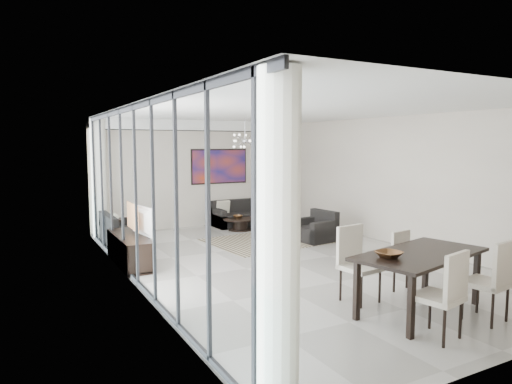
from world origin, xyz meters
TOP-DOWN VIEW (x-y plane):
  - room_shell at (0.46, 0.00)m, footprint 6.00×9.00m
  - window_wall at (-2.86, 0.00)m, footprint 0.37×8.95m
  - soffit at (0.00, 4.30)m, footprint 5.98×0.40m
  - painting at (0.50, 4.47)m, footprint 1.68×0.04m
  - chandelier at (0.30, 2.50)m, footprint 0.66×0.66m
  - rug at (0.62, 1.89)m, footprint 2.90×2.34m
  - coffee_table at (0.63, 3.44)m, footprint 0.90×0.90m
  - bowl_coffee at (0.58, 3.47)m, footprint 0.26×0.26m
  - sofa_main at (1.16, 4.06)m, footprint 1.94×0.80m
  - loveseat at (-2.54, 3.05)m, footprint 0.81×1.44m
  - armchair at (1.59, 1.36)m, footprint 0.89×0.93m
  - side_table at (-2.65, 3.27)m, footprint 0.42×0.42m
  - tv_console at (-2.76, 1.33)m, footprint 0.50×1.78m
  - television at (-2.60, 1.27)m, footprint 0.25×0.96m
  - dining_table at (0.11, -3.04)m, footprint 2.15×1.40m
  - dining_chair_sw at (-0.35, -3.83)m, footprint 0.58×0.58m
  - dining_chair_se at (0.63, -3.77)m, footprint 0.56×0.56m
  - dining_chair_nw at (-0.33, -2.24)m, footprint 0.56×0.56m
  - dining_chair_ne at (0.61, -2.32)m, footprint 0.50×0.50m
  - bowl_dining at (-0.46, -3.04)m, footprint 0.38×0.38m

SIDE VIEW (x-z plane):
  - rug at x=0.62m, z-range 0.00..0.01m
  - coffee_table at x=0.63m, z-range 0.02..0.34m
  - sofa_main at x=1.16m, z-range -0.11..0.59m
  - armchair at x=1.59m, z-range -0.11..0.59m
  - loveseat at x=-2.54m, z-range -0.12..0.61m
  - tv_console at x=-2.76m, z-range 0.00..0.56m
  - bowl_coffee at x=0.58m, z-range 0.32..0.40m
  - side_table at x=-2.65m, z-range 0.10..0.68m
  - dining_chair_ne at x=0.61m, z-range 0.07..1.00m
  - dining_chair_sw at x=-0.35m, z-range 0.08..1.14m
  - dining_chair_se at x=0.63m, z-range 0.08..1.15m
  - dining_chair_nw at x=-0.33m, z-range 0.08..1.17m
  - dining_table at x=0.11m, z-range 0.33..1.15m
  - television at x=-2.60m, z-range 0.56..1.10m
  - bowl_dining at x=-0.46m, z-range 0.82..0.90m
  - room_shell at x=0.46m, z-range 0.00..2.90m
  - window_wall at x=-2.86m, z-range 0.02..2.92m
  - painting at x=0.50m, z-range 1.16..2.14m
  - chandelier at x=0.30m, z-range 2.00..2.71m
  - soffit at x=0.00m, z-range 2.64..2.90m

